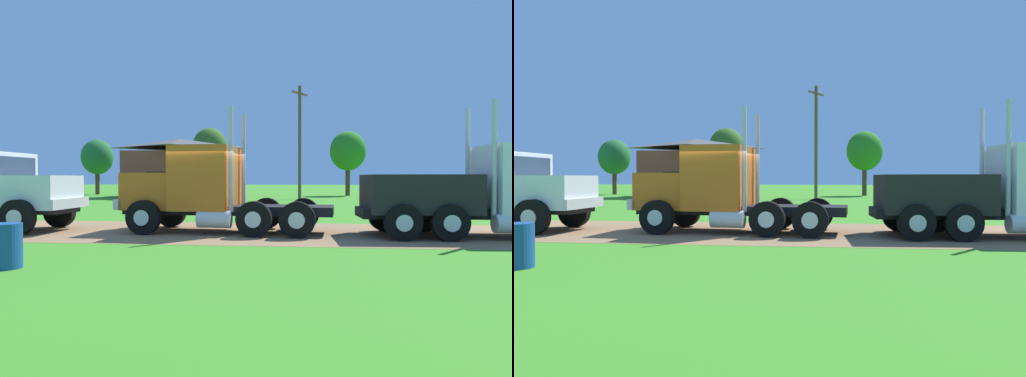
# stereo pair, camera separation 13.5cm
# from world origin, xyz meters

# --- Properties ---
(ground_plane) EXTENTS (200.00, 200.00, 0.00)m
(ground_plane) POSITION_xyz_m (0.00, 0.00, 0.00)
(ground_plane) COLOR #3F8C23
(dirt_track) EXTENTS (120.00, 6.10, 0.01)m
(dirt_track) POSITION_xyz_m (0.00, 0.00, 0.00)
(dirt_track) COLOR #926C48
(dirt_track) RESTS_ON ground_plane
(truck_foreground_white) EXTENTS (6.76, 3.05, 3.85)m
(truck_foreground_white) POSITION_xyz_m (-0.11, 0.04, 1.31)
(truck_foreground_white) COLOR black
(truck_foreground_white) RESTS_ON ground_plane
(truck_near_right) EXTENTS (7.75, 3.03, 3.86)m
(truck_near_right) POSITION_xyz_m (8.62, -0.31, 1.26)
(truck_near_right) COLOR black
(truck_near_right) RESTS_ON ground_plane
(steel_barrel) EXTENTS (0.61, 0.61, 0.85)m
(steel_barrel) POSITION_xyz_m (-2.45, -6.41, 0.43)
(steel_barrel) COLOR #19478C
(steel_barrel) RESTS_ON ground_plane
(shed_building) EXTENTS (10.11, 8.81, 5.20)m
(shed_building) POSITION_xyz_m (-8.27, 26.65, 2.50)
(shed_building) COLOR brown
(shed_building) RESTS_ON ground_plane
(utility_pole_near) EXTENTS (1.21, 1.98, 9.09)m
(utility_pole_near) POSITION_xyz_m (2.56, 23.47, 4.80)
(utility_pole_near) COLOR brown
(utility_pole_near) RESTS_ON ground_plane
(tree_left) EXTENTS (3.24, 3.24, 5.62)m
(tree_left) POSITION_xyz_m (-18.20, 31.43, 3.81)
(tree_left) COLOR #513823
(tree_left) RESTS_ON ground_plane
(tree_mid) EXTENTS (3.26, 3.26, 6.44)m
(tree_mid) POSITION_xyz_m (-6.07, 29.37, 4.60)
(tree_mid) COLOR #513823
(tree_mid) RESTS_ON ground_plane
(tree_right) EXTENTS (3.41, 3.41, 6.14)m
(tree_right) POSITION_xyz_m (6.99, 31.00, 4.23)
(tree_right) COLOR #513823
(tree_right) RESTS_ON ground_plane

